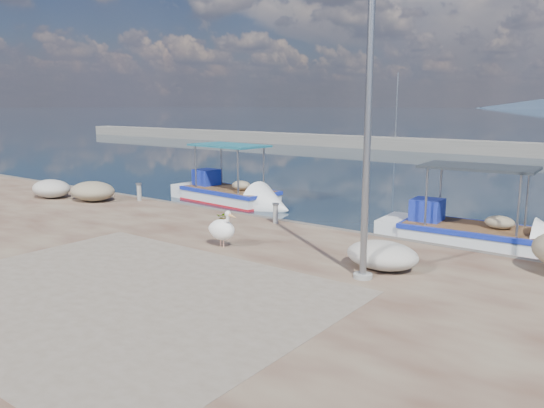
% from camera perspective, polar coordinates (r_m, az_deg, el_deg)
% --- Properties ---
extents(ground, '(1400.00, 1400.00, 0.00)m').
position_cam_1_polar(ground, '(14.59, -9.10, -7.24)').
color(ground, '#162635').
rests_on(ground, ground).
extents(quay_patch, '(9.00, 7.00, 0.01)m').
position_cam_1_polar(quay_patch, '(11.88, -16.34, -9.20)').
color(quay_patch, gray).
rests_on(quay_patch, quay).
extents(breakwater, '(120.00, 2.20, 7.50)m').
position_cam_1_polar(breakwater, '(50.72, 25.59, 5.29)').
color(breakwater, gray).
rests_on(breakwater, ground).
extents(boat_left, '(6.63, 2.73, 3.11)m').
position_cam_1_polar(boat_left, '(24.60, -4.68, 0.79)').
color(boat_left, white).
rests_on(boat_left, ground).
extents(boat_right, '(6.31, 2.39, 2.98)m').
position_cam_1_polar(boat_right, '(18.31, 20.67, -3.36)').
color(boat_right, white).
rests_on(boat_right, ground).
extents(pelican, '(1.14, 0.67, 1.09)m').
position_cam_1_polar(pelican, '(14.93, -5.38, -2.71)').
color(pelican, tan).
rests_on(pelican, quay).
extents(lamp_post, '(0.44, 0.96, 7.00)m').
position_cam_1_polar(lamp_post, '(11.96, 10.29, 7.36)').
color(lamp_post, gray).
rests_on(lamp_post, quay).
extents(bollard_near, '(0.23, 0.23, 0.69)m').
position_cam_1_polar(bollard_near, '(17.84, 0.39, -0.91)').
color(bollard_near, gray).
rests_on(bollard_near, quay).
extents(bollard_far, '(0.25, 0.25, 0.75)m').
position_cam_1_polar(bollard_far, '(22.70, -14.10, 1.36)').
color(bollard_far, gray).
rests_on(bollard_far, quay).
extents(potted_plant, '(0.51, 0.48, 0.44)m').
position_cam_1_polar(potted_plant, '(17.80, -5.29, -1.48)').
color(potted_plant, '#33722D').
rests_on(potted_plant, quay).
extents(net_pile_a, '(1.90, 1.38, 0.78)m').
position_cam_1_polar(net_pile_a, '(24.67, -22.65, 1.54)').
color(net_pile_a, beige).
rests_on(net_pile_a, quay).
extents(net_pile_d, '(1.80, 1.35, 0.68)m').
position_cam_1_polar(net_pile_d, '(13.24, 11.76, -5.41)').
color(net_pile_d, beige).
rests_on(net_pile_d, quay).
extents(net_pile_b, '(2.06, 1.60, 0.80)m').
position_cam_1_polar(net_pile_b, '(23.26, -18.73, 1.32)').
color(net_pile_b, tan).
rests_on(net_pile_b, quay).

